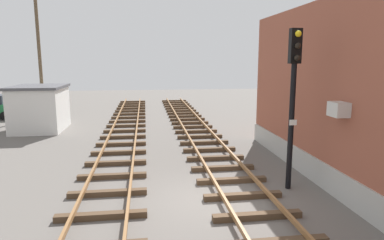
% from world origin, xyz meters
% --- Properties ---
extents(ground_plane, '(80.00, 80.00, 0.00)m').
position_xyz_m(ground_plane, '(0.00, 0.00, 0.00)').
color(ground_plane, '#605B56').
extents(track_near_building, '(2.50, 52.11, 0.32)m').
position_xyz_m(track_near_building, '(0.98, 0.00, 0.13)').
color(track_near_building, '#4C3826').
rests_on(track_near_building, ground).
extents(track_centre, '(2.50, 52.11, 0.32)m').
position_xyz_m(track_centre, '(-3.26, 0.00, 0.13)').
color(track_centre, '#4C3826').
rests_on(track_centre, ground).
extents(signal_mast, '(0.36, 0.40, 5.29)m').
position_xyz_m(signal_mast, '(2.76, 0.63, 3.33)').
color(signal_mast, black).
rests_on(signal_mast, ground).
extents(control_hut, '(3.00, 3.80, 2.76)m').
position_xyz_m(control_hut, '(-8.46, 12.08, 1.39)').
color(control_hut, silver).
rests_on(control_hut, ground).
extents(utility_pole_far, '(1.80, 0.24, 9.47)m').
position_xyz_m(utility_pole_far, '(-9.63, 16.93, 4.93)').
color(utility_pole_far, brown).
rests_on(utility_pole_far, ground).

